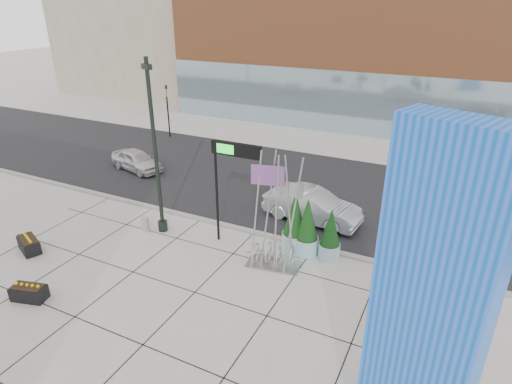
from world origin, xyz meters
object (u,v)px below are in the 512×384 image
at_px(car_white_west, 136,160).
at_px(car_silver_mid, 312,206).
at_px(lamp_post, 157,166).
at_px(concrete_bollard, 145,224).
at_px(blue_pylon, 428,318).
at_px(public_art_sculpture, 274,238).
at_px(overhead_street_sign, 232,158).

distance_m(car_white_west, car_silver_mid, 12.56).
bearing_deg(lamp_post, concrete_bollard, -156.13).
bearing_deg(lamp_post, car_silver_mid, 33.98).
bearing_deg(concrete_bollard, blue_pylon, -24.45).
bearing_deg(public_art_sculpture, blue_pylon, -52.49).
bearing_deg(car_white_west, blue_pylon, -108.97).
height_order(public_art_sculpture, overhead_street_sign, public_art_sculpture).
xyz_separation_m(blue_pylon, car_white_west, (-18.43, 11.85, -3.35)).
bearing_deg(car_white_west, overhead_street_sign, -103.78).
relative_size(public_art_sculpture, overhead_street_sign, 1.04).
relative_size(public_art_sculpture, car_silver_mid, 1.03).
bearing_deg(concrete_bollard, public_art_sculpture, -0.05).
distance_m(concrete_bollard, car_silver_mid, 8.14).
xyz_separation_m(public_art_sculpture, overhead_street_sign, (-2.33, 0.80, 2.79)).
relative_size(concrete_bollard, car_silver_mid, 0.14).
bearing_deg(public_art_sculpture, concrete_bollard, 171.27).
distance_m(blue_pylon, lamp_post, 13.53).
relative_size(concrete_bollard, overhead_street_sign, 0.14).
relative_size(blue_pylon, overhead_street_sign, 1.73).
distance_m(concrete_bollard, car_white_west, 8.26).
bearing_deg(car_silver_mid, public_art_sculpture, -174.97).
bearing_deg(public_art_sculpture, overhead_street_sign, 152.32).
bearing_deg(overhead_street_sign, concrete_bollard, -170.15).
bearing_deg(overhead_street_sign, car_silver_mid, 55.87).
relative_size(public_art_sculpture, concrete_bollard, 7.35).
distance_m(lamp_post, concrete_bollard, 3.06).
bearing_deg(car_white_west, concrete_bollard, -123.21).
bearing_deg(overhead_street_sign, blue_pylon, -38.66).
distance_m(concrete_bollard, overhead_street_sign, 5.85).
distance_m(blue_pylon, car_silver_mid, 12.28).
relative_size(lamp_post, overhead_street_sign, 1.68).
relative_size(car_white_west, car_silver_mid, 0.80).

